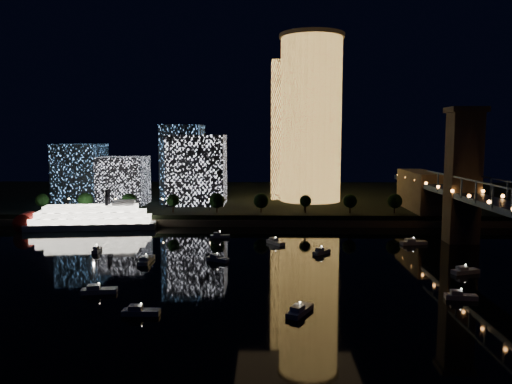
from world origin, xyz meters
TOP-DOWN VIEW (x-y plane):
  - ground at (0.00, 0.00)m, footprint 520.00×520.00m
  - far_bank at (0.00, 160.00)m, footprint 420.00×160.00m
  - seawall at (0.00, 82.00)m, footprint 420.00×6.00m
  - tower_cylindrical at (15.71, 131.81)m, footprint 34.00×34.00m
  - tower_rectangular at (6.54, 145.56)m, footprint 23.54×23.54m
  - midrise_blocks at (-64.76, 119.64)m, footprint 84.48×36.01m
  - riverboat at (-84.72, 73.61)m, footprint 58.81×19.19m
  - motorboats at (-7.44, 12.59)m, footprint 121.15×89.24m
  - esplanade_trees at (-31.04, 88.00)m, footprint 166.38×6.89m
  - street_lamps at (-34.00, 94.00)m, footprint 132.70×0.70m

SIDE VIEW (x-z plane):
  - ground at x=0.00m, z-range 0.00..0.00m
  - motorboats at x=-7.44m, z-range -0.58..2.20m
  - seawall at x=0.00m, z-range 0.00..3.00m
  - far_bank at x=0.00m, z-range 0.00..5.00m
  - riverboat at x=-84.72m, z-range -4.24..13.17m
  - street_lamps at x=-34.00m, z-range 6.20..11.85m
  - esplanade_trees at x=-31.04m, z-range 6.00..14.95m
  - midrise_blocks at x=-64.76m, z-range 1.71..42.03m
  - tower_rectangular at x=6.54m, z-range 5.00..79.90m
  - tower_cylindrical at x=15.71m, z-range 5.13..92.24m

